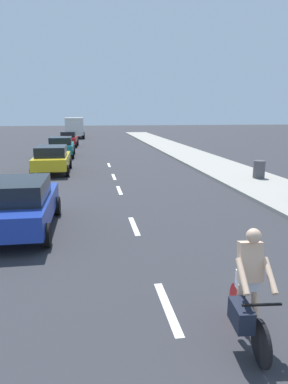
# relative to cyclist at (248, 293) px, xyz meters

# --- Properties ---
(ground_plane) EXTENTS (160.00, 160.00, 0.00)m
(ground_plane) POSITION_rel_cyclist_xyz_m (-0.95, 14.77, -0.83)
(ground_plane) COLOR #2D2D33
(sidewalk_strip) EXTENTS (3.60, 80.00, 0.14)m
(sidewalk_strip) POSITION_rel_cyclist_xyz_m (5.94, 16.77, -0.76)
(sidewalk_strip) COLOR #9E998E
(sidewalk_strip) RESTS_ON ground
(lane_stripe_2) EXTENTS (0.16, 1.80, 0.01)m
(lane_stripe_2) POSITION_rel_cyclist_xyz_m (-0.95, 1.14, -0.83)
(lane_stripe_2) COLOR white
(lane_stripe_2) RESTS_ON ground
(lane_stripe_3) EXTENTS (0.16, 1.80, 0.01)m
(lane_stripe_3) POSITION_rel_cyclist_xyz_m (-0.95, 5.85, -0.83)
(lane_stripe_3) COLOR white
(lane_stripe_3) RESTS_ON ground
(lane_stripe_4) EXTENTS (0.16, 1.80, 0.01)m
(lane_stripe_4) POSITION_rel_cyclist_xyz_m (-0.95, 11.05, -0.83)
(lane_stripe_4) COLOR white
(lane_stripe_4) RESTS_ON ground
(lane_stripe_5) EXTENTS (0.16, 1.80, 0.01)m
(lane_stripe_5) POSITION_rel_cyclist_xyz_m (-0.95, 14.49, -0.83)
(lane_stripe_5) COLOR white
(lane_stripe_5) RESTS_ON ground
(lane_stripe_6) EXTENTS (0.16, 1.80, 0.01)m
(lane_stripe_6) POSITION_rel_cyclist_xyz_m (-0.95, 19.00, -0.83)
(lane_stripe_6) COLOR white
(lane_stripe_6) RESTS_ON ground
(cyclist) EXTENTS (0.64, 1.71, 1.82)m
(cyclist) POSITION_rel_cyclist_xyz_m (0.00, 0.00, 0.00)
(cyclist) COLOR black
(cyclist) RESTS_ON ground
(parked_car_blue) EXTENTS (2.04, 4.38, 1.57)m
(parked_car_blue) POSITION_rel_cyclist_xyz_m (-4.33, 5.94, 0.01)
(parked_car_blue) COLOR #1E389E
(parked_car_blue) RESTS_ON ground
(parked_car_yellow) EXTENTS (2.07, 4.51, 1.57)m
(parked_car_yellow) POSITION_rel_cyclist_xyz_m (-4.42, 16.50, 0.01)
(parked_car_yellow) COLOR gold
(parked_car_yellow) RESTS_ON ground
(parked_car_teal) EXTENTS (2.13, 4.56, 1.57)m
(parked_car_teal) POSITION_rel_cyclist_xyz_m (-4.46, 24.35, 0.01)
(parked_car_teal) COLOR #14727A
(parked_car_teal) RESTS_ON ground
(parked_car_red) EXTENTS (1.90, 3.89, 1.57)m
(parked_car_red) POSITION_rel_cyclist_xyz_m (-4.28, 32.78, 0.00)
(parked_car_red) COLOR red
(parked_car_red) RESTS_ON ground
(delivery_truck) EXTENTS (2.86, 6.33, 2.80)m
(delivery_truck) POSITION_rel_cyclist_xyz_m (-4.17, 46.00, 0.67)
(delivery_truck) COLOR maroon
(delivery_truck) RESTS_ON ground
(trash_bin_far) EXTENTS (0.60, 0.60, 0.91)m
(trash_bin_far) POSITION_rel_cyclist_xyz_m (6.41, 12.23, -0.24)
(trash_bin_far) COLOR #47474C
(trash_bin_far) RESTS_ON sidewalk_strip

